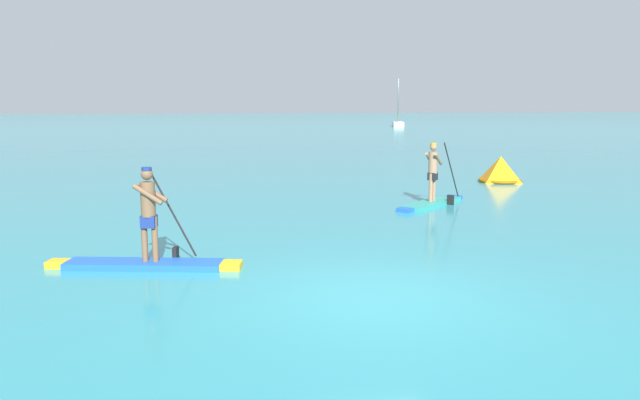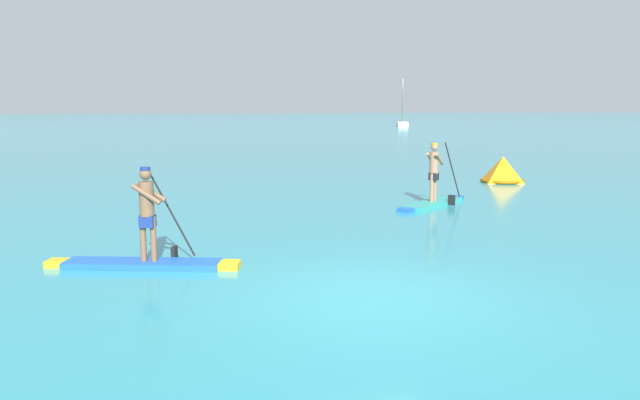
{
  "view_description": "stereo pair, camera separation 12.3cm",
  "coord_description": "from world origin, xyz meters",
  "views": [
    {
      "loc": [
        -3.34,
        -8.36,
        2.91
      ],
      "look_at": [
        0.73,
        5.69,
        0.63
      ],
      "focal_mm": 34.01,
      "sensor_mm": 36.0,
      "label": 1
    },
    {
      "loc": [
        -3.23,
        -8.4,
        2.91
      ],
      "look_at": [
        0.73,
        5.69,
        0.63
      ],
      "focal_mm": 34.01,
      "sensor_mm": 36.0,
      "label": 2
    }
  ],
  "objects": [
    {
      "name": "race_marker_buoy",
      "position": [
        9.8,
        12.0,
        0.43
      ],
      "size": [
        1.84,
        1.84,
        0.99
      ],
      "color": "orange",
      "rests_on": "ground"
    },
    {
      "name": "paddleboarder_mid_center",
      "position": [
        -3.38,
        2.77,
        0.37
      ],
      "size": [
        3.48,
        1.47,
        1.85
      ],
      "rotation": [
        0.0,
        0.0,
        -0.32
      ],
      "color": "blue",
      "rests_on": "ground"
    },
    {
      "name": "sailboat_right_horizon",
      "position": [
        31.16,
        71.26,
        0.91
      ],
      "size": [
        2.91,
        5.03,
        6.64
      ],
      "rotation": [
        0.0,
        0.0,
        1.24
      ],
      "color": "white",
      "rests_on": "ground"
    },
    {
      "name": "paddleboarder_far_right",
      "position": [
        4.78,
        7.73,
        0.38
      ],
      "size": [
        2.96,
        2.3,
        1.91
      ],
      "rotation": [
        0.0,
        0.0,
        0.62
      ],
      "color": "teal",
      "rests_on": "ground"
    },
    {
      "name": "ground",
      "position": [
        0.0,
        0.0,
        0.0
      ],
      "size": [
        440.0,
        440.0,
        0.0
      ],
      "primitive_type": "plane",
      "color": "teal"
    }
  ]
}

